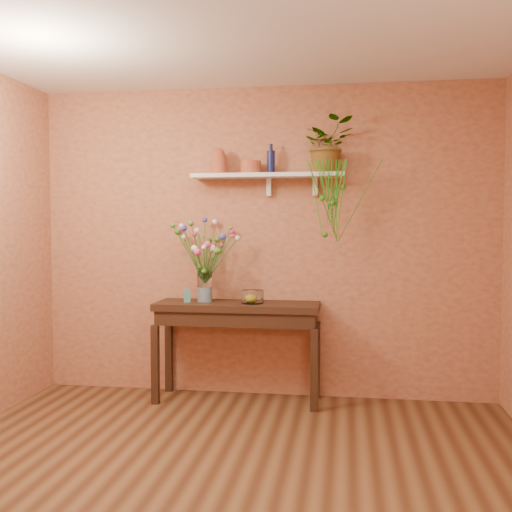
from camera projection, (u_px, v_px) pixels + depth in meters
name	position (u px, v px, depth m)	size (l,w,h in m)	color
room	(213.00, 252.00, 3.22)	(4.04, 4.04, 2.70)	brown
sideboard	(237.00, 317.00, 5.01)	(1.39, 0.45, 0.84)	#322012
wall_shelf	(269.00, 176.00, 5.03)	(1.30, 0.24, 0.19)	white
terracotta_jug	(219.00, 162.00, 5.07)	(0.16, 0.16, 0.22)	#B15235
terracotta_pot	(251.00, 167.00, 5.03)	(0.17, 0.17, 0.11)	#B15235
blue_bottle	(271.00, 162.00, 5.04)	(0.09, 0.09, 0.25)	#121746
spider_plant	(327.00, 145.00, 4.94)	(0.41, 0.36, 0.46)	#2E6B15
plant_fronds	(332.00, 199.00, 4.79)	(0.60, 0.29, 0.66)	#2E6B15
glass_vase	(205.00, 289.00, 5.05)	(0.13, 0.13, 0.27)	white
bouquet	(204.00, 245.00, 5.03)	(0.59, 0.51, 0.57)	#386B28
glass_bowl	(252.00, 297.00, 4.96)	(0.19, 0.19, 0.11)	white
lemon	(251.00, 298.00, 4.97)	(0.07, 0.07, 0.07)	yellow
carton	(187.00, 296.00, 5.03)	(0.06, 0.04, 0.11)	teal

